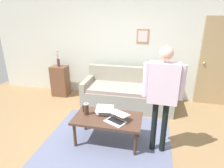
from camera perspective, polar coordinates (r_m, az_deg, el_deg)
The scene contains 12 objects.
ground_plane at distance 3.39m, azimuth -4.09°, elevation -17.64°, with size 7.68×7.68×0.00m, color #95744D.
area_rug at distance 3.38m, azimuth -1.71°, elevation -17.70°, with size 2.14×2.06×0.01m, color slate.
back_wall at distance 4.87m, azimuth 2.95°, elevation 11.70°, with size 7.04×0.11×2.70m.
interior_door at distance 5.00m, azimuth 29.38°, elevation 5.52°, with size 0.82×0.09×2.05m.
couch at distance 4.52m, azimuth 4.79°, elevation -2.84°, with size 2.08×0.86×0.88m.
coffee_table at distance 3.22m, azimuth -1.35°, elevation -10.83°, with size 1.13×0.62×0.47m.
laptop_left at distance 3.07m, azimuth 1.42°, elevation -10.40°, with size 0.43×0.42×0.13m.
laptop_center at distance 3.30m, azimuth -2.07°, elevation -8.06°, with size 0.33×0.33×0.15m.
french_press at distance 3.26m, azimuth -7.78°, elevation -7.46°, with size 0.11×0.08×0.23m.
side_shelf at distance 5.24m, azimuth -15.34°, elevation 0.91°, with size 0.42×0.32×0.81m.
flower_vase at distance 5.09m, azimuth -15.90°, elevation 6.53°, with size 0.07×0.08×0.41m.
person_standing at distance 2.82m, azimuth 15.09°, elevation -1.24°, with size 0.59×0.21×1.69m.
Camera 1 is at (-0.80, 2.55, 2.09)m, focal length 30.30 mm.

